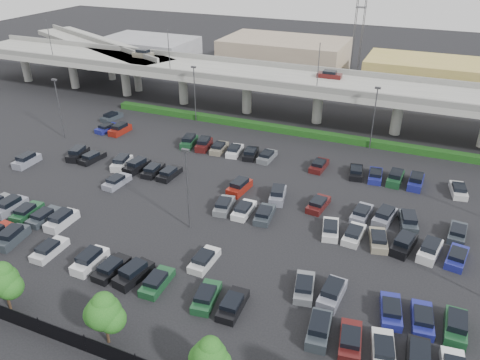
# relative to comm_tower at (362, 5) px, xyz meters

# --- Properties ---
(ground) EXTENTS (280.00, 280.00, 0.00)m
(ground) POSITION_rel_comm_tower_xyz_m (-4.00, -74.00, -15.61)
(ground) COLOR black
(overpass) EXTENTS (150.00, 13.00, 15.80)m
(overpass) POSITION_rel_comm_tower_xyz_m (-4.25, -41.99, -8.64)
(overpass) COLOR gray
(overpass) RESTS_ON ground
(on_ramp) EXTENTS (50.93, 30.13, 8.80)m
(on_ramp) POSITION_rel_comm_tower_xyz_m (-56.10, -30.95, -8.76)
(on_ramp) COLOR gray
(on_ramp) RESTS_ON ground
(hedge) EXTENTS (66.00, 1.60, 1.10)m
(hedge) POSITION_rel_comm_tower_xyz_m (-4.00, -49.00, -15.06)
(hedge) COLOR #163A11
(hedge) RESTS_ON ground
(fence) EXTENTS (70.00, 0.10, 2.00)m
(fence) POSITION_rel_comm_tower_xyz_m (-4.05, -102.00, -14.71)
(fence) COLOR black
(fence) RESTS_ON ground
(tree_row) EXTENTS (65.07, 3.66, 5.94)m
(tree_row) POSITION_rel_comm_tower_xyz_m (-3.30, -100.53, -12.09)
(tree_row) COLOR #332316
(tree_row) RESTS_ON ground
(parked_cars) EXTENTS (62.93, 41.63, 1.67)m
(parked_cars) POSITION_rel_comm_tower_xyz_m (-2.74, -77.97, -14.98)
(parked_cars) COLOR gray
(parked_cars) RESTS_ON ground
(light_poles) EXTENTS (66.90, 48.38, 10.30)m
(light_poles) POSITION_rel_comm_tower_xyz_m (-8.12, -72.00, -9.37)
(light_poles) COLOR #434347
(light_poles) RESTS_ON ground
(distant_buildings) EXTENTS (138.00, 24.00, 9.00)m
(distant_buildings) POSITION_rel_comm_tower_xyz_m (8.38, -12.19, -11.87)
(distant_buildings) COLOR gray
(distant_buildings) RESTS_ON ground
(comm_tower) EXTENTS (2.40, 2.40, 30.00)m
(comm_tower) POSITION_rel_comm_tower_xyz_m (0.00, 0.00, 0.00)
(comm_tower) COLOR #434347
(comm_tower) RESTS_ON ground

